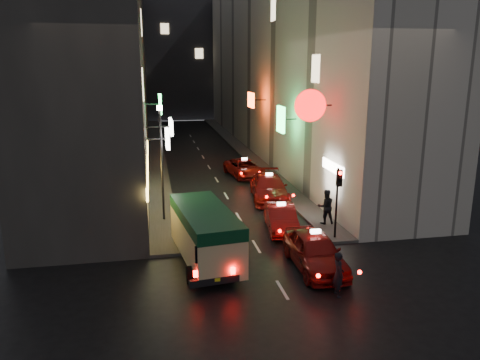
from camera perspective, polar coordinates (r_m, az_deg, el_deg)
ground at (r=15.32m, az=9.52°, el=-19.82°), size 120.00×120.00×0.00m
building_left at (r=45.98m, az=-15.46°, el=14.14°), size 7.65×52.30×18.00m
building_right at (r=47.59m, az=4.76°, el=14.56°), size 8.07×52.00×18.00m
building_far at (r=78.05m, az=-7.70°, el=15.71°), size 30.00×10.00×22.00m
sidewalk_left at (r=46.63m, az=-10.15°, el=3.38°), size 1.50×52.00×0.15m
sidewalk_right at (r=47.48m, az=0.17°, el=3.78°), size 1.50×52.00×0.15m
minibus at (r=20.26m, az=-4.28°, el=-6.03°), size 2.72×5.95×2.46m
taxi_near at (r=20.20m, az=9.12°, el=-8.19°), size 2.37×5.76×2.00m
taxi_second at (r=24.48m, az=5.02°, el=-4.38°), size 2.67×5.16×1.74m
taxi_third at (r=29.94m, az=3.55°, el=-0.67°), size 3.10×6.02×2.00m
taxi_far at (r=36.02m, az=0.55°, el=1.62°), size 2.71×5.06×1.70m
pedestrian_crossing at (r=18.07m, az=11.93°, el=-10.84°), size 0.45×0.67×1.97m
pedestrian_sidewalk at (r=25.31m, az=10.43°, el=-2.94°), size 0.82×0.54×2.12m
traffic_light at (r=22.87m, az=11.90°, el=-0.99°), size 0.26×0.43×3.50m
lamp_post at (r=25.32m, az=-9.55°, el=2.97°), size 0.28×0.28×6.22m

